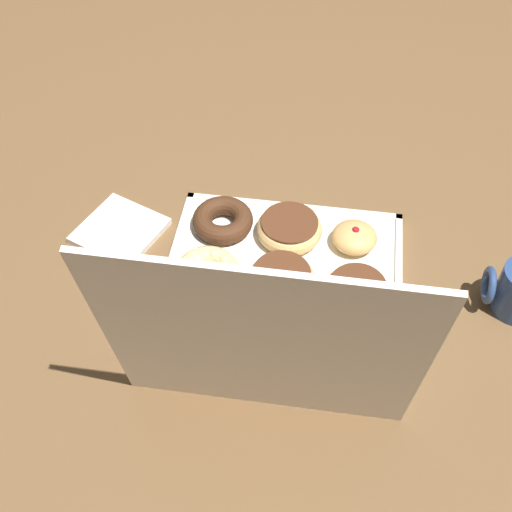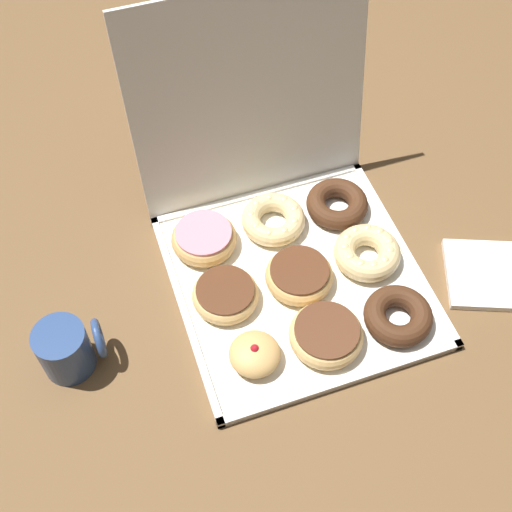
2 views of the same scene
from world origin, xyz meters
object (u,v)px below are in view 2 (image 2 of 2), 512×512
Objects in this scene: chocolate_frosted_donut_1 at (326,335)px; coffee_mug at (67,348)px; pink_frosted_donut_6 at (204,238)px; cruller_donut_5 at (366,251)px; chocolate_cake_ring_donut_8 at (337,204)px; cruller_donut_7 at (273,219)px; donut_box at (297,281)px; chocolate_cake_ring_donut_2 at (398,316)px; chocolate_frosted_donut_4 at (302,274)px; chocolate_frosted_donut_3 at (225,293)px; jelly_filled_donut_0 at (255,354)px; napkin_stack at (487,275)px.

coffee_mug is at bearing 165.76° from chocolate_frosted_donut_1.
chocolate_frosted_donut_1 is 0.28m from pink_frosted_donut_6.
cruller_donut_5 reaches higher than chocolate_cake_ring_donut_8.
chocolate_frosted_donut_1 is 0.25m from cruller_donut_7.
chocolate_cake_ring_donut_2 reaches higher than donut_box.
chocolate_frosted_donut_4 reaches higher than cruller_donut_7.
chocolate_frosted_donut_4 is at bearing -48.00° from donut_box.
chocolate_cake_ring_donut_8 is at bearing 44.19° from donut_box.
cruller_donut_5 is 1.01× the size of cruller_donut_7.
donut_box is 0.13m from chocolate_frosted_donut_3.
coffee_mug reaches higher than pink_frosted_donut_6.
chocolate_cake_ring_donut_2 is at bearing -11.45° from coffee_mug.
jelly_filled_donut_0 is at bearing -134.61° from donut_box.
jelly_filled_donut_0 reaches higher than donut_box.
coffee_mug is (-0.27, 0.09, 0.02)m from jelly_filled_donut_0.
cruller_donut_7 is (0.13, 0.00, -0.00)m from pink_frosted_donut_6.
cruller_donut_7 is at bearing 20.69° from coffee_mug.
jelly_filled_donut_0 is at bearing -115.92° from cruller_donut_7.
coffee_mug reaches higher than cruller_donut_5.
jelly_filled_donut_0 is 0.71× the size of cruller_donut_7.
jelly_filled_donut_0 is 0.12m from chocolate_frosted_donut_1.
napkin_stack is at bearing -5.72° from coffee_mug.
cruller_donut_5 is (0.12, 0.01, 0.00)m from chocolate_frosted_donut_4.
coffee_mug is at bearing -159.31° from cruller_donut_7.
chocolate_frosted_donut_4 is (-0.12, 0.12, 0.00)m from chocolate_cake_ring_donut_2.
chocolate_cake_ring_donut_2 is 0.53m from coffee_mug.
chocolate_frosted_donut_3 is 0.96× the size of cruller_donut_5.
jelly_filled_donut_0 is 0.34m from chocolate_cake_ring_donut_8.
chocolate_cake_ring_donut_2 is 0.36m from pink_frosted_donut_6.
jelly_filled_donut_0 is 0.12m from chocolate_frosted_donut_3.
donut_box is 3.55× the size of cruller_donut_5.
chocolate_cake_ring_donut_2 is 0.97× the size of cruller_donut_5.
chocolate_cake_ring_donut_8 is at bearing 15.65° from coffee_mug.
chocolate_cake_ring_donut_2 is (0.12, -0.13, 0.02)m from donut_box.
coffee_mug is (-0.40, -0.02, 0.02)m from chocolate_frosted_donut_4.
jelly_filled_donut_0 is 0.17m from chocolate_frosted_donut_4.
pink_frosted_donut_6 is at bearing 90.44° from chocolate_frosted_donut_3.
chocolate_frosted_donut_3 is at bearing 94.77° from jelly_filled_donut_0.
pink_frosted_donut_6 is 1.02× the size of chocolate_cake_ring_donut_8.
napkin_stack is (0.44, -0.10, -0.02)m from chocolate_frosted_donut_3.
chocolate_frosted_donut_3 reaches higher than napkin_stack.
donut_box is 0.18m from pink_frosted_donut_6.
pink_frosted_donut_6 is 0.83× the size of napkin_stack.
donut_box is 3.66× the size of chocolate_cake_ring_donut_2.
cruller_donut_7 is at bearing 0.74° from pink_frosted_donut_6.
coffee_mug is at bearing -176.30° from donut_box.
chocolate_cake_ring_donut_8 is at bearing 90.46° from chocolate_cake_ring_donut_2.
donut_box is 0.18m from chocolate_cake_ring_donut_2.
jelly_filled_donut_0 is 0.24m from chocolate_cake_ring_donut_2.
pink_frosted_donut_6 reaches higher than chocolate_cake_ring_donut_2.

